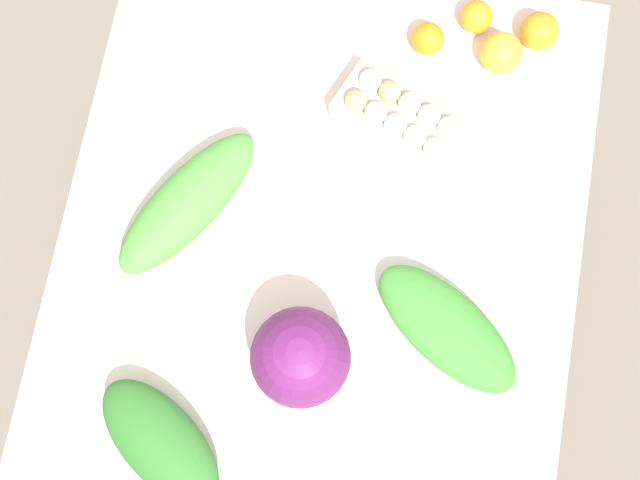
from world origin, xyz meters
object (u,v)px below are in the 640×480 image
Objects in this scene: orange_0 at (501,53)px; orange_3 at (476,17)px; greens_bunch_chard at (160,442)px; orange_1 at (539,31)px; orange_2 at (428,39)px; cabbage_purple at (300,357)px; egg_carton at (401,120)px; greens_bunch_dandelion at (447,328)px; greens_bunch_beet_tops at (188,203)px.

orange_0 reaches higher than orange_3.
orange_1 is (-0.91, 0.57, -0.00)m from greens_bunch_chard.
orange_1 is 0.22m from orange_2.
cabbage_purple is 0.50m from egg_carton.
greens_bunch_dandelion is at bearing 2.87° from orange_3.
orange_1 is (-0.62, 0.10, 0.00)m from greens_bunch_dandelion.
greens_bunch_beet_tops is 4.21× the size of orange_0.
egg_carton reaches higher than orange_2.
greens_bunch_dandelion is at bearing -8.75° from orange_1.
orange_0 is (-0.66, 0.28, -0.05)m from cabbage_purple.
greens_bunch_chard is (0.44, 0.04, -0.00)m from greens_bunch_beet_tops.
orange_0 is at bearing 68.22° from egg_carton.
orange_3 is (-0.25, 0.11, -0.01)m from egg_carton.
greens_bunch_chard is at bearing -22.31° from orange_2.
greens_bunch_beet_tops reaches higher than orange_2.
greens_bunch_chard is at bearing -49.67° from cabbage_purple.
greens_bunch_beet_tops is (0.24, -0.37, -0.00)m from egg_carton.
greens_bunch_chard is at bearing -92.68° from egg_carton.
cabbage_purple is 0.65× the size of greens_bunch_chard.
orange_2 is (0.05, -0.22, -0.01)m from orange_1.
greens_bunch_dandelion is at bearing 73.98° from greens_bunch_beet_tops.
greens_bunch_dandelion is 4.08× the size of orange_1.
egg_carton is 0.27m from orange_3.
egg_carton is 0.18m from orange_2.
orange_0 is 0.09m from orange_1.
egg_carton is 4.27× the size of orange_2.
orange_3 is (-0.74, 0.22, -0.06)m from cabbage_purple.
cabbage_purple is at bearing -11.15° from orange_2.
orange_3 is (-0.63, -0.03, -0.00)m from greens_bunch_dandelion.
cabbage_purple reaches higher than orange_1.
orange_2 and orange_3 have the same top height.
orange_0 is 1.09× the size of orange_1.
orange_1 is at bearing 84.81° from orange_3.
greens_bunch_beet_tops is at bearing -174.20° from greens_bunch_chard.
greens_bunch_chard is at bearing 5.80° from greens_bunch_beet_tops.
cabbage_purple reaches higher than orange_3.
egg_carton is at bearing -24.90° from orange_3.
greens_bunch_beet_tops is 1.12× the size of greens_bunch_dandelion.
orange_2 is (-0.42, 0.40, -0.01)m from greens_bunch_beet_tops.
greens_bunch_dandelion is 0.63m from orange_1.
greens_bunch_dandelion is at bearing 12.00° from orange_2.
greens_bunch_dandelion is 1.14× the size of greens_bunch_chard.
orange_2 is at bearing -53.87° from orange_3.
greens_bunch_beet_tops is at bearing -43.49° from orange_2.
orange_1 is (-0.72, 0.35, -0.05)m from cabbage_purple.
orange_1 is at bearing 67.36° from egg_carton.
greens_bunch_dandelion is (-0.10, 0.25, -0.05)m from cabbage_purple.
egg_carton is 4.29× the size of orange_3.
orange_3 is at bearing 134.85° from greens_bunch_beet_tops.
greens_bunch_beet_tops is at bearing -106.02° from greens_bunch_dandelion.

